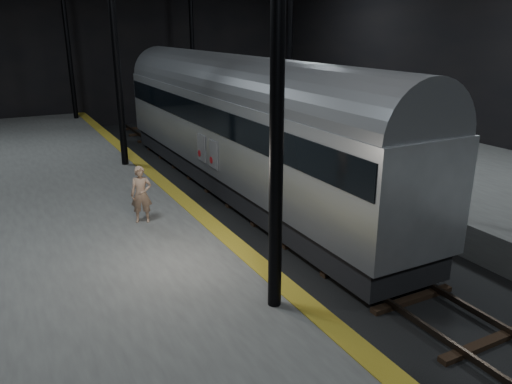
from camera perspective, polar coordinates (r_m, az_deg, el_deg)
ground at (r=15.42m, az=6.96°, el=-5.57°), size 44.00×44.00×0.00m
platform_left at (r=12.86m, az=-22.11°, el=-9.50°), size 9.00×43.80×1.00m
platform_right at (r=20.26m, az=24.78°, el=0.22°), size 9.00×43.80×1.00m
tactile_strip at (r=13.55m, az=-4.31°, el=-4.31°), size 0.50×43.80×0.01m
track at (r=15.39m, az=6.97°, el=-5.34°), size 2.40×43.00×0.24m
train at (r=19.16m, az=-2.14°, el=8.28°), size 2.89×19.26×5.15m
woman at (r=14.18m, az=-12.97°, el=-0.27°), size 0.68×0.57×1.60m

